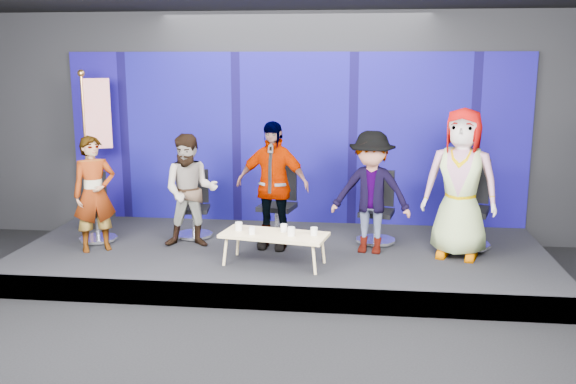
# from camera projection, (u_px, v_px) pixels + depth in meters

# --- Properties ---
(ground) EXTENTS (10.00, 10.00, 0.00)m
(ground) POSITION_uv_depth(u_px,v_px,m) (251.00, 350.00, 6.29)
(ground) COLOR black
(ground) RESTS_ON ground
(room_walls) EXTENTS (10.02, 8.02, 3.51)m
(room_walls) POSITION_uv_depth(u_px,v_px,m) (248.00, 100.00, 5.79)
(room_walls) COLOR black
(room_walls) RESTS_ON ground
(riser) EXTENTS (7.00, 3.00, 0.30)m
(riser) POSITION_uv_depth(u_px,v_px,m) (283.00, 258.00, 8.69)
(riser) COLOR black
(riser) RESTS_ON ground
(backdrop) EXTENTS (7.00, 0.08, 2.60)m
(backdrop) POSITION_uv_depth(u_px,v_px,m) (294.00, 139.00, 9.80)
(backdrop) COLOR #110861
(backdrop) RESTS_ON riser
(chair_a) EXTENTS (0.74, 0.74, 0.94)m
(chair_a) POSITION_uv_depth(u_px,v_px,m) (96.00, 219.00, 8.95)
(chair_a) COLOR silver
(chair_a) RESTS_ON riser
(panelist_a) EXTENTS (0.66, 0.61, 1.52)m
(panelist_a) POSITION_uv_depth(u_px,v_px,m) (94.00, 194.00, 8.39)
(panelist_a) COLOR black
(panelist_a) RESTS_ON riser
(chair_b) EXTENTS (0.60, 0.60, 0.94)m
(chair_b) POSITION_uv_depth(u_px,v_px,m) (194.00, 215.00, 9.15)
(chair_b) COLOR silver
(chair_b) RESTS_ON riser
(panelist_b) EXTENTS (0.81, 0.67, 1.53)m
(panelist_b) POSITION_uv_depth(u_px,v_px,m) (190.00, 191.00, 8.57)
(panelist_b) COLOR black
(panelist_b) RESTS_ON riser
(chair_c) EXTENTS (0.69, 0.69, 1.05)m
(chair_c) POSITION_uv_depth(u_px,v_px,m) (278.00, 214.00, 9.08)
(chair_c) COLOR silver
(chair_c) RESTS_ON riser
(panelist_c) EXTENTS (1.06, 0.59, 1.71)m
(panelist_c) POSITION_uv_depth(u_px,v_px,m) (272.00, 185.00, 8.49)
(panelist_c) COLOR black
(panelist_c) RESTS_ON riser
(chair_d) EXTENTS (0.65, 0.65, 0.99)m
(chair_d) POSITION_uv_depth(u_px,v_px,m) (377.00, 219.00, 8.86)
(chair_d) COLOR silver
(chair_d) RESTS_ON riser
(panelist_d) EXTENTS (1.12, 0.77, 1.60)m
(panelist_d) POSITION_uv_depth(u_px,v_px,m) (371.00, 192.00, 8.30)
(panelist_d) COLOR black
(panelist_d) RESTS_ON riser
(chair_e) EXTENTS (0.82, 0.82, 1.18)m
(chair_e) POSITION_uv_depth(u_px,v_px,m) (467.00, 218.00, 8.64)
(chair_e) COLOR silver
(chair_e) RESTS_ON riser
(panelist_e) EXTENTS (1.06, 0.84, 1.91)m
(panelist_e) POSITION_uv_depth(u_px,v_px,m) (461.00, 184.00, 8.08)
(panelist_e) COLOR black
(panelist_e) RESTS_ON riser
(coffee_table) EXTENTS (1.37, 0.77, 0.40)m
(coffee_table) POSITION_uv_depth(u_px,v_px,m) (274.00, 236.00, 7.87)
(coffee_table) COLOR tan
(coffee_table) RESTS_ON riser
(mug_a) EXTENTS (0.09, 0.09, 0.11)m
(mug_a) POSITION_uv_depth(u_px,v_px,m) (239.00, 226.00, 7.99)
(mug_a) COLOR silver
(mug_a) RESTS_ON coffee_table
(mug_b) EXTENTS (0.08, 0.08, 0.09)m
(mug_b) POSITION_uv_depth(u_px,v_px,m) (252.00, 231.00, 7.82)
(mug_b) COLOR silver
(mug_b) RESTS_ON coffee_table
(mug_c) EXTENTS (0.08, 0.08, 0.10)m
(mug_c) POSITION_uv_depth(u_px,v_px,m) (284.00, 228.00, 7.93)
(mug_c) COLOR silver
(mug_c) RESTS_ON coffee_table
(mug_d) EXTENTS (0.09, 0.09, 0.11)m
(mug_d) POSITION_uv_depth(u_px,v_px,m) (291.00, 232.00, 7.74)
(mug_d) COLOR silver
(mug_d) RESTS_ON coffee_table
(mug_e) EXTENTS (0.08, 0.08, 0.10)m
(mug_e) POSITION_uv_depth(u_px,v_px,m) (314.00, 231.00, 7.76)
(mug_e) COLOR silver
(mug_e) RESTS_ON coffee_table
(flag_stand) EXTENTS (0.51, 0.34, 2.35)m
(flag_stand) POSITION_uv_depth(u_px,v_px,m) (94.00, 145.00, 9.48)
(flag_stand) COLOR black
(flag_stand) RESTS_ON riser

